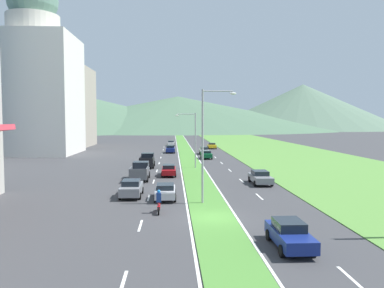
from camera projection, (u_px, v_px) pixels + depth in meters
ground_plane at (213, 218)px, 27.78m from camera, size 600.00×600.00×0.00m
grass_median at (185, 150)px, 87.57m from camera, size 3.20×240.00×0.06m
grass_verge_right at (274, 150)px, 88.62m from camera, size 24.00×240.00×0.06m
lane_dash_left_1 at (123, 283)px, 16.70m from camera, size 0.16×2.80×0.01m
lane_dash_left_2 at (140, 225)px, 25.81m from camera, size 0.16×2.80×0.01m
lane_dash_left_3 at (149, 198)px, 34.92m from camera, size 0.16×2.80×0.01m
lane_dash_left_4 at (154, 181)px, 44.03m from camera, size 0.16×2.80×0.01m
lane_dash_left_5 at (157, 171)px, 53.14m from camera, size 0.16×2.80×0.01m
lane_dash_left_6 at (159, 163)px, 62.25m from camera, size 0.16×2.80×0.01m
lane_dash_left_7 at (161, 158)px, 71.36m from camera, size 0.16×2.80×0.01m
lane_dash_left_8 at (162, 153)px, 80.47m from camera, size 0.16×2.80×0.01m
lane_dash_left_9 at (163, 150)px, 89.59m from camera, size 0.16×2.80×0.01m
lane_dash_left_10 at (164, 147)px, 98.70m from camera, size 0.16×2.80×0.01m
lane_dash_right_1 at (351, 279)px, 17.22m from camera, size 0.16×2.80×0.01m
lane_dash_right_2 at (289, 223)px, 26.33m from camera, size 0.16×2.80×0.01m
lane_dash_right_3 at (259, 197)px, 35.44m from camera, size 0.16×2.80×0.01m
lane_dash_right_4 at (242, 181)px, 44.55m from camera, size 0.16×2.80×0.01m
lane_dash_right_5 at (230, 170)px, 53.66m from camera, size 0.16×2.80×0.01m
lane_dash_right_6 at (222, 163)px, 62.77m from camera, size 0.16×2.80×0.01m
lane_dash_right_7 at (215, 157)px, 71.88m from camera, size 0.16×2.80×0.01m
lane_dash_right_8 at (210, 153)px, 80.99m from camera, size 0.16×2.80×0.01m
lane_dash_right_9 at (207, 150)px, 90.10m from camera, size 0.16×2.80×0.01m
lane_dash_right_10 at (204, 147)px, 99.21m from camera, size 0.16×2.80×0.01m
edge_line_median_left at (178, 151)px, 87.49m from camera, size 0.16×240.00×0.01m
edge_line_median_right at (193, 150)px, 87.66m from camera, size 0.16×240.00×0.01m
domed_building at (35, 80)px, 78.78m from camera, size 16.58×16.58×36.25m
midrise_colored at (60, 107)px, 101.21m from camera, size 16.14×16.14×20.65m
hill_far_left at (53, 109)px, 271.59m from camera, size 239.78×239.78×28.68m
hill_far_center at (178, 113)px, 286.63m from camera, size 239.19×239.19×24.11m
hill_far_right at (303, 107)px, 282.09m from camera, size 139.69×139.69×32.70m
street_lamp_near at (206, 138)px, 32.26m from camera, size 2.93×0.32×9.67m
street_lamp_mid at (193, 136)px, 55.85m from camera, size 3.04×0.43×8.05m
car_0 at (170, 149)px, 81.41m from camera, size 1.98×4.39×1.63m
car_1 at (260, 177)px, 42.29m from camera, size 2.03×4.74×1.48m
car_2 at (165, 191)px, 34.30m from camera, size 1.92×4.30×1.39m
car_3 at (131, 188)px, 35.43m from camera, size 1.97×4.60×1.57m
car_4 at (169, 170)px, 48.51m from camera, size 1.86×4.50×1.43m
car_5 at (212, 146)px, 92.89m from camera, size 1.96×4.01×1.41m
car_6 at (171, 143)px, 102.92m from camera, size 1.94×4.04×1.40m
car_7 at (204, 150)px, 78.64m from camera, size 1.89×4.51×1.47m
car_8 at (206, 155)px, 69.52m from camera, size 1.96×4.38×1.44m
car_9 at (289, 234)px, 21.35m from camera, size 1.89×4.53×1.51m
pickup_truck_0 at (147, 160)px, 57.34m from camera, size 2.18×5.40×2.00m
pickup_truck_1 at (140, 171)px, 45.42m from camera, size 2.18×5.40×2.00m
motorcycle_rider at (159, 203)px, 29.25m from camera, size 0.36×2.00×1.80m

